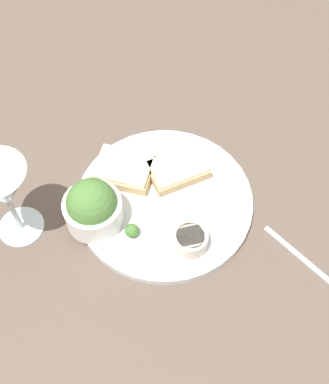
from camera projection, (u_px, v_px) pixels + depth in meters
The scene contains 9 objects.
ground_plane at pixel (164, 203), 0.80m from camera, with size 4.00×4.00×0.00m, color brown.
dinner_plate at pixel (164, 201), 0.80m from camera, with size 0.29×0.29×0.01m.
salad_bowl at pixel (93, 207), 0.74m from camera, with size 0.09×0.09×0.09m.
sauce_ramekin at pixel (190, 240), 0.73m from camera, with size 0.05×0.05×0.03m.
cheese_toast_near at pixel (124, 169), 0.81m from camera, with size 0.10×0.08×0.03m.
cheese_toast_far at pixel (178, 170), 0.81m from camera, with size 0.11×0.10×0.03m.
wine_glass at pixel (2, 190), 0.69m from camera, with size 0.09×0.09×0.16m.
garnish at pixel (132, 231), 0.75m from camera, with size 0.02×0.02×0.02m.
fork at pixel (312, 266), 0.74m from camera, with size 0.15×0.12×0.01m.
Camera 1 is at (-0.06, 0.41, 0.69)m, focal length 45.00 mm.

